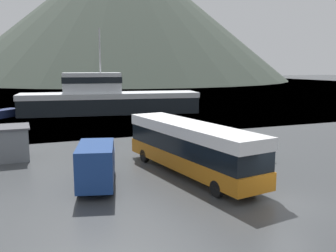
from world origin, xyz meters
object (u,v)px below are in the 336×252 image
object	(u,v)px
fishing_boat	(107,98)
dock_kiosk	(10,143)
tour_bus	(190,146)
storage_bin	(261,153)
delivery_van	(97,164)

from	to	relation	value
fishing_boat	dock_kiosk	xyz separation A→B (m)	(-12.39, -23.44, -0.98)
tour_bus	storage_bin	distance (m)	6.45
storage_bin	delivery_van	bearing A→B (deg)	-173.08
tour_bus	dock_kiosk	distance (m)	13.42
storage_bin	dock_kiosk	bearing A→B (deg)	157.12
delivery_van	storage_bin	bearing A→B (deg)	21.55
tour_bus	fishing_boat	size ratio (longest dim) A/B	0.48
tour_bus	delivery_van	distance (m)	5.95
dock_kiosk	fishing_boat	bearing A→B (deg)	62.13
tour_bus	delivery_van	xyz separation A→B (m)	(-5.92, -0.25, -0.49)
dock_kiosk	storage_bin	bearing A→B (deg)	-22.88
fishing_boat	delivery_van	bearing A→B (deg)	-4.53
delivery_van	fishing_boat	distance (m)	32.92
storage_bin	dock_kiosk	xyz separation A→B (m)	(-16.74, 7.06, 0.72)
delivery_van	dock_kiosk	size ratio (longest dim) A/B	1.98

